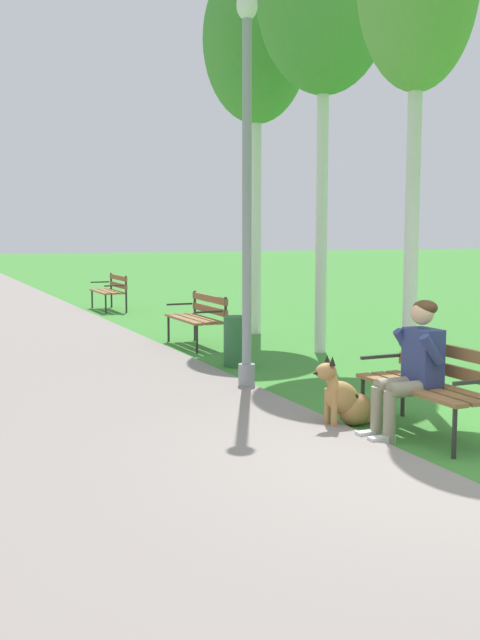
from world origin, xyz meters
TOP-DOWN VIEW (x-y plane):
  - ground_plane at (0.00, 0.00)m, footprint 120.00×120.00m
  - park_bench_near at (0.43, 0.75)m, footprint 0.55×1.50m
  - park_bench_mid at (0.40, 6.72)m, footprint 0.55×1.50m
  - park_bench_far at (0.47, 12.84)m, footprint 0.55×1.50m
  - person_seated_on_near_bench at (0.22, 0.76)m, footprint 0.74×0.49m
  - dog_shepherd at (-0.14, 1.31)m, footprint 0.83×0.30m
  - lamp_post_near at (-0.29, 3.30)m, footprint 0.24×0.24m
  - birch_tree_fourth at (1.88, 7.73)m, footprint 1.91×1.73m
  - litter_bin at (0.20, 4.73)m, footprint 0.36×0.36m

SIDE VIEW (x-z plane):
  - ground_plane at x=0.00m, z-range 0.00..0.00m
  - dog_shepherd at x=-0.14m, z-range -0.09..0.61m
  - litter_bin at x=0.20m, z-range 0.00..0.70m
  - park_bench_near at x=0.43m, z-range 0.09..0.94m
  - park_bench_mid at x=0.40m, z-range 0.09..0.94m
  - park_bench_far at x=0.47m, z-range 0.09..0.94m
  - person_seated_on_near_bench at x=0.22m, z-range 0.06..1.31m
  - lamp_post_near at x=-0.29m, z-range 0.08..4.62m
  - birch_tree_fourth at x=1.88m, z-range 1.83..8.46m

